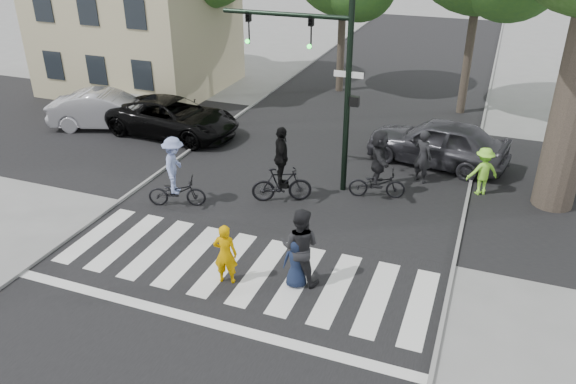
% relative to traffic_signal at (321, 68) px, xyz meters
% --- Properties ---
extents(ground, '(120.00, 120.00, 0.00)m').
position_rel_traffic_signal_xyz_m(ground, '(-0.35, -6.20, -3.90)').
color(ground, gray).
rests_on(ground, ground).
extents(road_stem, '(10.00, 70.00, 0.01)m').
position_rel_traffic_signal_xyz_m(road_stem, '(-0.35, -1.20, -3.90)').
color(road_stem, black).
rests_on(road_stem, ground).
extents(road_cross, '(70.00, 10.00, 0.01)m').
position_rel_traffic_signal_xyz_m(road_cross, '(-0.35, 1.80, -3.89)').
color(road_cross, black).
rests_on(road_cross, ground).
extents(curb_left, '(0.10, 70.00, 0.10)m').
position_rel_traffic_signal_xyz_m(curb_left, '(-5.40, -1.20, -3.85)').
color(curb_left, gray).
rests_on(curb_left, ground).
extents(curb_right, '(0.10, 70.00, 0.10)m').
position_rel_traffic_signal_xyz_m(curb_right, '(4.70, -1.20, -3.85)').
color(curb_right, gray).
rests_on(curb_right, ground).
extents(crosswalk, '(10.00, 3.85, 0.01)m').
position_rel_traffic_signal_xyz_m(crosswalk, '(-0.35, -5.54, -3.89)').
color(crosswalk, silver).
rests_on(crosswalk, ground).
extents(traffic_signal, '(4.45, 0.29, 6.00)m').
position_rel_traffic_signal_xyz_m(traffic_signal, '(0.00, 0.00, 0.00)').
color(traffic_signal, black).
rests_on(traffic_signal, ground).
extents(house, '(8.40, 8.10, 8.82)m').
position_rel_traffic_signal_xyz_m(house, '(-11.85, 7.78, -0.10)').
color(house, tan).
rests_on(house, ground).
extents(pedestrian_woman, '(0.65, 0.49, 1.59)m').
position_rel_traffic_signal_xyz_m(pedestrian_woman, '(-0.44, -5.87, -3.11)').
color(pedestrian_woman, '#D79800').
rests_on(pedestrian_woman, ground).
extents(pedestrian_child, '(0.75, 0.60, 1.34)m').
position_rel_traffic_signal_xyz_m(pedestrian_child, '(1.20, -5.41, -3.23)').
color(pedestrian_child, '#16203B').
rests_on(pedestrian_child, ground).
extents(pedestrian_adult, '(1.02, 0.82, 2.00)m').
position_rel_traffic_signal_xyz_m(pedestrian_adult, '(1.22, -5.23, -2.90)').
color(pedestrian_adult, black).
rests_on(pedestrian_adult, ground).
extents(cyclist_left, '(1.86, 1.30, 2.23)m').
position_rel_traffic_signal_xyz_m(cyclist_left, '(-3.61, -2.85, -2.93)').
color(cyclist_left, black).
rests_on(cyclist_left, ground).
extents(cyclist_mid, '(1.91, 1.26, 2.43)m').
position_rel_traffic_signal_xyz_m(cyclist_mid, '(-0.73, -1.43, -2.90)').
color(cyclist_mid, black).
rests_on(cyclist_mid, ground).
extents(cyclist_right, '(1.86, 1.72, 2.23)m').
position_rel_traffic_signal_xyz_m(cyclist_right, '(1.97, -0.13, -2.90)').
color(cyclist_right, black).
rests_on(cyclist_right, ground).
extents(car_suv, '(5.51, 2.84, 1.49)m').
position_rel_traffic_signal_xyz_m(car_suv, '(-6.85, 2.34, -3.16)').
color(car_suv, black).
rests_on(car_suv, ground).
extents(car_silver, '(4.90, 3.05, 1.53)m').
position_rel_traffic_signal_xyz_m(car_silver, '(-9.83, 2.14, -3.14)').
color(car_silver, silver).
rests_on(car_silver, ground).
extents(car_grey, '(5.14, 2.73, 1.67)m').
position_rel_traffic_signal_xyz_m(car_grey, '(3.35, 3.18, -3.07)').
color(car_grey, '#38383E').
rests_on(car_grey, ground).
extents(bystander_hivis, '(1.17, 1.01, 1.57)m').
position_rel_traffic_signal_xyz_m(bystander_hivis, '(5.02, 1.27, -3.11)').
color(bystander_hivis, '#99FF3B').
rests_on(bystander_hivis, ground).
extents(bystander_dark, '(0.79, 0.71, 1.82)m').
position_rel_traffic_signal_xyz_m(bystander_dark, '(3.09, 1.50, -2.99)').
color(bystander_dark, black).
rests_on(bystander_dark, ground).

